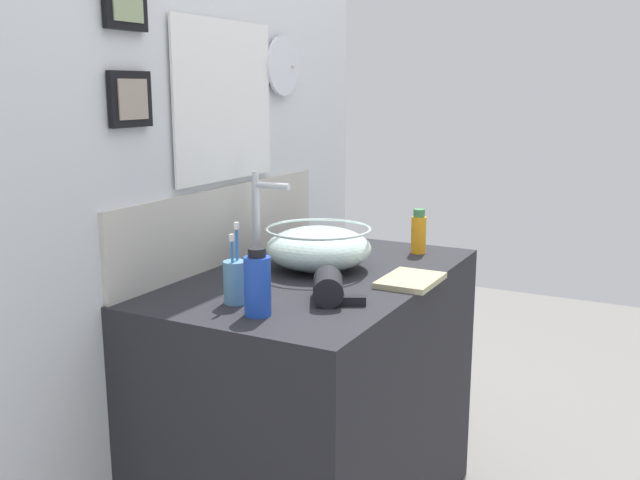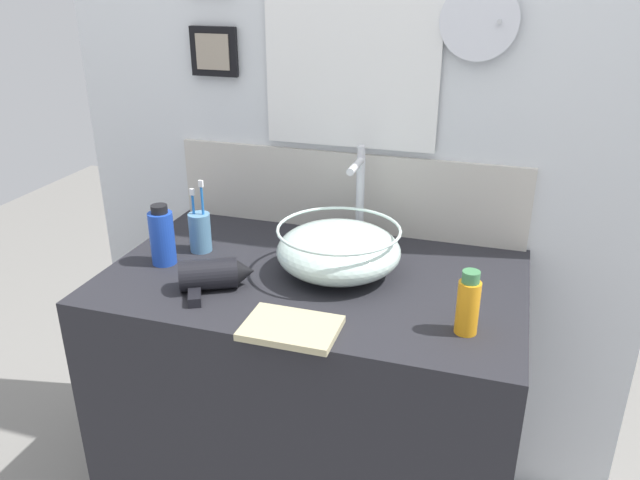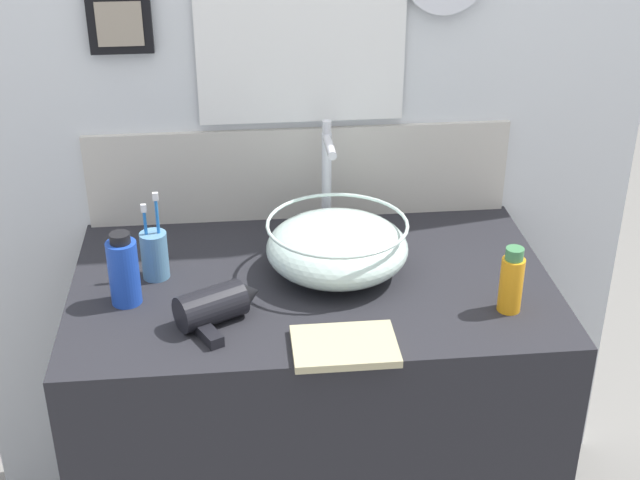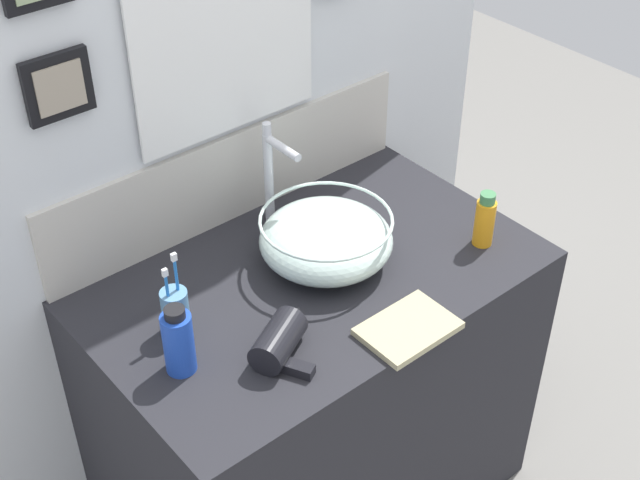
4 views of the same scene
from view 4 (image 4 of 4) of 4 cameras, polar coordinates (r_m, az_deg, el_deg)
vanity_counter at (r=2.39m, az=-0.33°, el=-10.03°), size 1.07×0.66×0.83m
back_panel at (r=2.12m, az=-6.69°, el=11.00°), size 1.73×0.10×2.49m
glass_bowl_sink at (r=2.11m, az=0.39°, el=0.06°), size 0.32×0.32×0.13m
faucet at (r=2.18m, az=-3.11°, el=4.61°), size 0.02×0.13×0.28m
hair_drier at (r=1.90m, az=-2.44°, el=-6.24°), size 0.20×0.19×0.08m
toothbrush_cup at (r=1.95m, az=-9.23°, el=-4.50°), size 0.06×0.06×0.21m
spray_bottle at (r=1.85m, az=-9.05°, el=-6.43°), size 0.06×0.06×0.17m
lotion_bottle at (r=2.20m, az=10.50°, el=1.24°), size 0.05×0.05×0.15m
hand_towel at (r=1.97m, az=5.66°, el=-5.66°), size 0.21×0.15×0.02m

